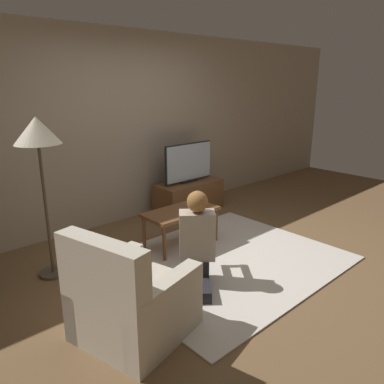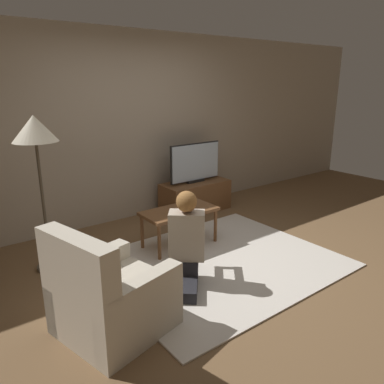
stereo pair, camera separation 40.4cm
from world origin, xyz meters
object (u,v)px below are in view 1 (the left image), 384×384
(floor_lamp, at_px, (38,139))
(armchair, at_px, (131,302))
(coffee_table, at_px, (181,214))
(person_kneeling, at_px, (197,239))
(tv, at_px, (189,163))

(floor_lamp, relative_size, armchair, 1.73)
(coffee_table, height_order, floor_lamp, floor_lamp)
(coffee_table, bearing_deg, armchair, -144.04)
(floor_lamp, relative_size, person_kneeling, 1.73)
(coffee_table, relative_size, person_kneeling, 0.96)
(coffee_table, bearing_deg, person_kneeling, -120.88)
(armchair, xyz_separation_m, person_kneeling, (0.91, 0.23, 0.19))
(coffee_table, height_order, person_kneeling, person_kneeling)
(person_kneeling, bearing_deg, coffee_table, -80.93)
(tv, height_order, coffee_table, tv)
(tv, bearing_deg, person_kneeling, -129.90)
(tv, relative_size, person_kneeling, 0.94)
(armchair, distance_m, person_kneeling, 0.96)
(armchair, bearing_deg, coffee_table, -67.59)
(armchair, bearing_deg, tv, -64.13)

